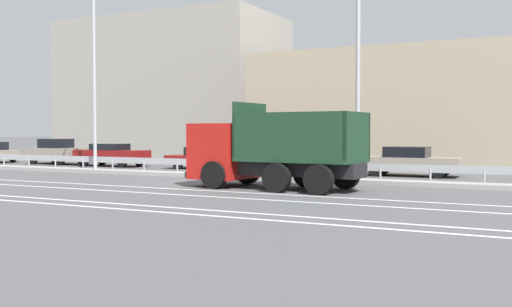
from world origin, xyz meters
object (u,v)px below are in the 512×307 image
(parked_car_5, at_px, (294,159))
(median_road_sign, at_px, (244,154))
(street_lamp_2, at_px, (356,58))
(parked_car_2, at_px, (57,152))
(parked_car_3, at_px, (111,154))
(street_lamp_1, at_px, (92,58))
(parked_car_6, at_px, (409,161))
(dump_truck, at_px, (257,155))
(parked_car_4, at_px, (208,158))

(parked_car_5, bearing_deg, median_road_sign, 176.27)
(street_lamp_2, bearing_deg, median_road_sign, 176.84)
(street_lamp_2, distance_m, parked_car_2, 23.00)
(street_lamp_2, height_order, parked_car_3, street_lamp_2)
(street_lamp_1, relative_size, parked_car_6, 2.29)
(parked_car_2, bearing_deg, dump_truck, 66.83)
(dump_truck, distance_m, parked_car_3, 16.48)
(parked_car_3, relative_size, parked_car_5, 0.96)
(street_lamp_1, bearing_deg, parked_car_3, 121.13)
(parked_car_4, relative_size, parked_car_5, 1.00)
(street_lamp_2, bearing_deg, parked_car_5, 134.48)
(street_lamp_2, distance_m, parked_car_3, 18.39)
(parked_car_2, relative_size, parked_car_3, 0.83)
(median_road_sign, relative_size, street_lamp_2, 0.23)
(street_lamp_1, distance_m, parked_car_5, 11.72)
(median_road_sign, height_order, parked_car_2, median_road_sign)
(street_lamp_1, relative_size, parked_car_2, 2.78)
(parked_car_3, distance_m, parked_car_5, 12.24)
(median_road_sign, height_order, parked_car_5, median_road_sign)
(parked_car_2, distance_m, parked_car_5, 17.06)
(parked_car_3, height_order, parked_car_6, parked_car_6)
(parked_car_3, bearing_deg, street_lamp_1, 29.59)
(median_road_sign, distance_m, parked_car_5, 4.72)
(street_lamp_2, xyz_separation_m, parked_car_4, (-10.44, 5.44, -4.49))
(median_road_sign, bearing_deg, dump_truck, -55.42)
(dump_truck, bearing_deg, parked_car_5, 17.38)
(street_lamp_2, bearing_deg, parked_car_4, 152.45)
(dump_truck, relative_size, median_road_sign, 3.20)
(street_lamp_2, bearing_deg, dump_truck, -131.61)
(parked_car_5, height_order, parked_car_6, parked_car_6)
(dump_truck, relative_size, parked_car_5, 1.40)
(median_road_sign, distance_m, parked_car_4, 7.25)
(street_lamp_1, height_order, parked_car_6, street_lamp_1)
(parked_car_2, distance_m, parked_car_6, 22.96)
(parked_car_5, bearing_deg, parked_car_4, 87.13)
(dump_truck, distance_m, parked_car_2, 20.91)
(dump_truck, height_order, street_lamp_2, street_lamp_2)
(parked_car_4, distance_m, parked_car_5, 5.57)
(dump_truck, xyz_separation_m, parked_car_5, (-1.99, 8.24, -0.56))
(street_lamp_1, relative_size, street_lamp_2, 1.18)
(parked_car_3, bearing_deg, street_lamp_2, 72.03)
(median_road_sign, bearing_deg, street_lamp_2, -3.16)
(street_lamp_1, xyz_separation_m, street_lamp_2, (14.24, -0.27, -0.82))
(median_road_sign, relative_size, street_lamp_1, 0.20)
(parked_car_2, height_order, parked_car_4, parked_car_2)
(street_lamp_2, relative_size, parked_car_2, 2.36)
(parked_car_2, height_order, parked_car_6, parked_car_2)
(median_road_sign, xyz_separation_m, street_lamp_1, (-8.88, -0.02, 4.85))
(parked_car_4, relative_size, parked_car_6, 1.02)
(parked_car_2, xyz_separation_m, parked_car_3, (4.82, -0.31, -0.09))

